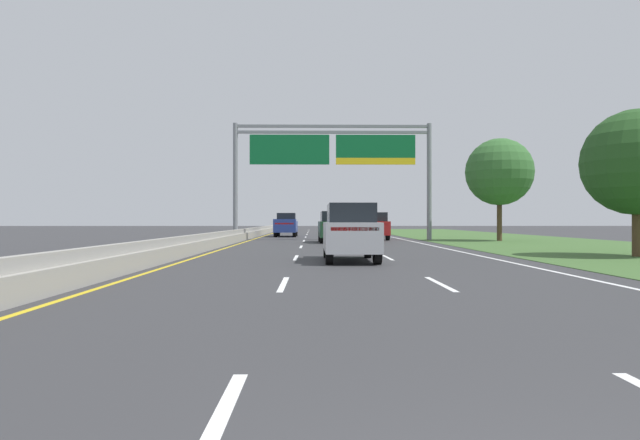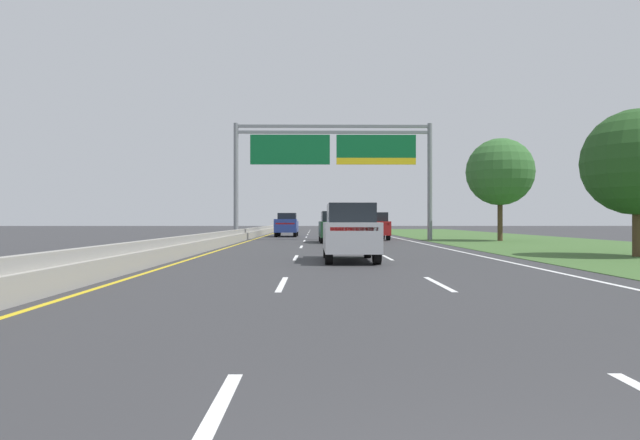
# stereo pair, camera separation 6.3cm
# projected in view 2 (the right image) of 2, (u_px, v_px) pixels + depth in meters

# --- Properties ---
(ground_plane) EXTENTS (220.00, 220.00, 0.00)m
(ground_plane) POSITION_uv_depth(u_px,v_px,m) (331.00, 242.00, 37.28)
(ground_plane) COLOR #333335
(lane_striping) EXTENTS (11.96, 106.00, 0.01)m
(lane_striping) POSITION_uv_depth(u_px,v_px,m) (331.00, 242.00, 36.82)
(lane_striping) COLOR white
(lane_striping) RESTS_ON ground
(grass_verge_right) EXTENTS (14.00, 110.00, 0.02)m
(grass_verge_right) POSITION_uv_depth(u_px,v_px,m) (532.00, 242.00, 37.41)
(grass_verge_right) COLOR #3D602D
(grass_verge_right) RESTS_ON ground
(median_barrier_concrete) EXTENTS (0.60, 110.00, 0.85)m
(median_barrier_concrete) POSITION_uv_depth(u_px,v_px,m) (235.00, 237.00, 37.21)
(median_barrier_concrete) COLOR #99968E
(median_barrier_concrete) RESTS_ON ground
(overhead_sign_gantry) EXTENTS (15.06, 0.42, 8.87)m
(overhead_sign_gantry) POSITION_uv_depth(u_px,v_px,m) (333.00, 156.00, 40.94)
(overhead_sign_gantry) COLOR gray
(overhead_sign_gantry) RESTS_ON ground
(pickup_truck_blue) EXTENTS (2.03, 5.41, 2.20)m
(pickup_truck_blue) POSITION_uv_depth(u_px,v_px,m) (287.00, 225.00, 50.56)
(pickup_truck_blue) COLOR navy
(pickup_truck_blue) RESTS_ON ground
(car_darkgreen_centre_lane_suv) EXTENTS (2.00, 4.74, 2.11)m
(car_darkgreen_centre_lane_suv) POSITION_uv_depth(u_px,v_px,m) (333.00, 226.00, 36.90)
(car_darkgreen_centre_lane_suv) COLOR #193D23
(car_darkgreen_centre_lane_suv) RESTS_ON ground
(car_silver_centre_lane_suv) EXTENTS (1.91, 4.70, 2.11)m
(car_silver_centre_lane_suv) POSITION_uv_depth(u_px,v_px,m) (350.00, 231.00, 20.04)
(car_silver_centre_lane_suv) COLOR #B2B5BA
(car_silver_centre_lane_suv) RESTS_ON ground
(car_red_right_lane_suv) EXTENTS (1.91, 4.70, 2.11)m
(car_red_right_lane_suv) POSITION_uv_depth(u_px,v_px,m) (375.00, 226.00, 42.21)
(car_red_right_lane_suv) COLOR maroon
(car_red_right_lane_suv) RESTS_ON ground
(roadside_tree_near) EXTENTS (4.35, 4.35, 6.07)m
(roadside_tree_near) POSITION_uv_depth(u_px,v_px,m) (637.00, 162.00, 22.21)
(roadside_tree_near) COLOR #4C3823
(roadside_tree_near) RESTS_ON ground
(roadside_tree_mid) EXTENTS (4.86, 4.86, 7.45)m
(roadside_tree_mid) POSITION_uv_depth(u_px,v_px,m) (500.00, 172.00, 39.24)
(roadside_tree_mid) COLOR #4C3823
(roadside_tree_mid) RESTS_ON ground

